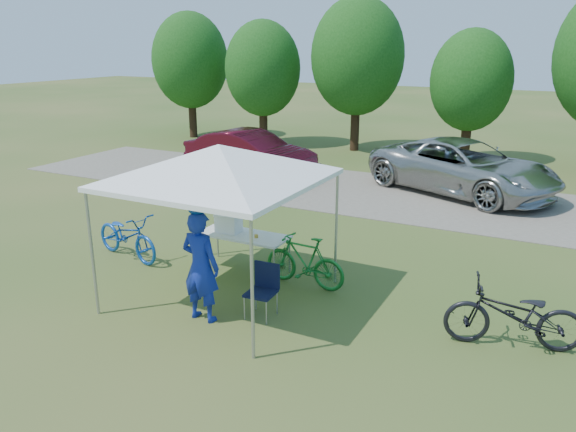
% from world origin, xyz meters
% --- Properties ---
extents(ground, '(100.00, 100.00, 0.00)m').
position_xyz_m(ground, '(0.00, 0.00, 0.00)').
color(ground, '#2D5119').
rests_on(ground, ground).
extents(gravel_strip, '(24.00, 5.00, 0.02)m').
position_xyz_m(gravel_strip, '(0.00, 8.00, 0.01)').
color(gravel_strip, gray).
rests_on(gravel_strip, ground).
extents(canopy, '(4.53, 4.53, 3.00)m').
position_xyz_m(canopy, '(0.00, 0.00, 2.65)').
color(canopy, '#A5A5AA').
rests_on(canopy, ground).
extents(treeline, '(24.89, 4.28, 6.30)m').
position_xyz_m(treeline, '(-0.29, 14.05, 3.53)').
color(treeline, '#382314').
rests_on(treeline, ground).
extents(folding_table, '(1.79, 0.74, 0.73)m').
position_xyz_m(folding_table, '(-0.34, 1.25, 0.69)').
color(folding_table, white).
rests_on(folding_table, ground).
extents(folding_chair, '(0.47, 0.49, 0.88)m').
position_xyz_m(folding_chair, '(0.96, -0.25, 0.52)').
color(folding_chair, black).
rests_on(folding_chair, ground).
extents(cooler, '(0.49, 0.33, 0.36)m').
position_xyz_m(cooler, '(-0.68, 1.25, 0.91)').
color(cooler, white).
rests_on(cooler, folding_table).
extents(ice_cream_cup, '(0.08, 0.08, 0.06)m').
position_xyz_m(ice_cream_cup, '(-0.03, 1.20, 0.76)').
color(ice_cream_cup, gold).
rests_on(ice_cream_cup, folding_table).
extents(cyclist, '(0.68, 0.45, 1.84)m').
position_xyz_m(cyclist, '(0.15, -0.85, 0.92)').
color(cyclist, '#13269A').
rests_on(cyclist, ground).
extents(bike_blue, '(1.97, 1.03, 0.98)m').
position_xyz_m(bike_blue, '(-2.82, 0.66, 0.49)').
color(bike_blue, '#134AAA').
rests_on(bike_blue, ground).
extents(bike_green, '(1.64, 0.55, 0.97)m').
position_xyz_m(bike_green, '(1.06, 1.10, 0.49)').
color(bike_green, '#1A772B').
rests_on(bike_green, ground).
extents(bike_dark, '(2.08, 1.18, 1.04)m').
position_xyz_m(bike_dark, '(4.73, 0.51, 0.52)').
color(bike_dark, black).
rests_on(bike_dark, ground).
extents(minivan, '(6.21, 4.64, 1.57)m').
position_xyz_m(minivan, '(2.34, 9.20, 0.80)').
color(minivan, '#ABACA7').
rests_on(minivan, gravel_strip).
extents(sedan, '(4.69, 2.00, 1.50)m').
position_xyz_m(sedan, '(-4.40, 8.25, 0.77)').
color(sedan, '#4A0C19').
rests_on(sedan, gravel_strip).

